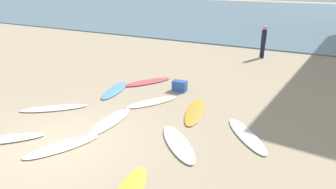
% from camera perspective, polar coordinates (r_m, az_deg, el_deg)
% --- Properties ---
extents(ground_plane, '(120.00, 120.00, 0.00)m').
position_cam_1_polar(ground_plane, '(9.09, -20.22, -9.00)').
color(ground_plane, tan).
extents(ocean_water, '(120.00, 40.00, 0.08)m').
position_cam_1_polar(ocean_water, '(40.56, 19.20, 13.99)').
color(ocean_water, slate).
rests_on(ocean_water, ground_plane).
extents(surfboard_0, '(1.87, 1.79, 0.08)m').
position_cam_1_polar(surfboard_0, '(9.93, -28.17, -7.40)').
color(surfboard_0, white).
rests_on(surfboard_0, ground_plane).
extents(surfboard_1, '(1.59, 2.11, 0.06)m').
position_cam_1_polar(surfboard_1, '(11.30, -3.01, -1.41)').
color(surfboard_1, beige).
rests_on(surfboard_1, ground_plane).
extents(surfboard_2, '(0.69, 2.21, 0.07)m').
position_cam_1_polar(surfboard_2, '(9.99, -10.81, -4.93)').
color(surfboard_2, white).
rests_on(surfboard_2, ground_plane).
extents(surfboard_3, '(1.09, 2.42, 0.07)m').
position_cam_1_polar(surfboard_3, '(10.54, 5.05, -3.18)').
color(surfboard_3, gold).
rests_on(surfboard_3, ground_plane).
extents(surfboard_4, '(2.10, 1.91, 0.07)m').
position_cam_1_polar(surfboard_4, '(11.49, -20.60, -2.41)').
color(surfboard_4, silver).
rests_on(surfboard_4, ground_plane).
extents(surfboard_6, '(1.70, 2.22, 0.09)m').
position_cam_1_polar(surfboard_6, '(13.44, -3.93, 2.37)').
color(surfboard_6, '#D44955').
rests_on(surfboard_6, ground_plane).
extents(surfboard_7, '(1.00, 2.24, 0.08)m').
position_cam_1_polar(surfboard_7, '(12.63, -9.96, 0.83)').
color(surfboard_7, '#559CE2').
rests_on(surfboard_7, ground_plane).
extents(surfboard_8, '(1.96, 2.00, 0.08)m').
position_cam_1_polar(surfboard_8, '(8.58, 1.92, -9.15)').
color(surfboard_8, white).
rests_on(surfboard_8, ground_plane).
extents(surfboard_9, '(1.44, 2.15, 0.06)m').
position_cam_1_polar(surfboard_9, '(8.94, -19.25, -9.19)').
color(surfboard_9, '#F4E6C1').
rests_on(surfboard_9, ground_plane).
extents(surfboard_10, '(1.85, 2.11, 0.07)m').
position_cam_1_polar(surfboard_10, '(9.28, 14.53, -7.43)').
color(surfboard_10, silver).
rests_on(surfboard_10, ground_plane).
extents(beachgoer_near, '(0.40, 0.40, 1.83)m').
position_cam_1_polar(beachgoer_near, '(18.28, 17.52, 9.74)').
color(beachgoer_near, '#191E33').
rests_on(beachgoer_near, ground_plane).
extents(beach_cooler, '(0.58, 0.34, 0.43)m').
position_cam_1_polar(beach_cooler, '(12.39, 2.20, 1.61)').
color(beach_cooler, '#2D56B2').
rests_on(beach_cooler, ground_plane).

